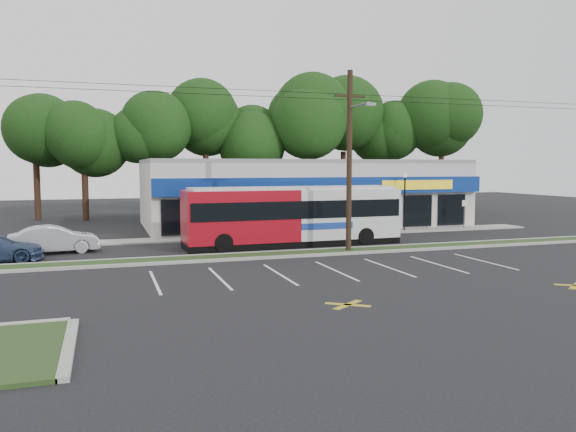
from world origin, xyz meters
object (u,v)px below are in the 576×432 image
at_px(car_silver, 54,239).
at_px(pedestrian_a, 386,223).
at_px(sign_post, 464,209).
at_px(pedestrian_b, 312,224).
at_px(metrobus, 294,214).
at_px(lamp_post, 405,195).
at_px(utility_pole, 347,155).
at_px(car_dark, 350,225).

relative_size(car_silver, pedestrian_a, 2.92).
xyz_separation_m(sign_post, pedestrian_b, (-12.81, -1.22, -0.60)).
xyz_separation_m(sign_post, metrobus, (-15.06, -4.07, 0.33)).
xyz_separation_m(lamp_post, pedestrian_b, (-7.81, -1.45, -1.71)).
height_order(utility_pole, metrobus, utility_pole).
distance_m(pedestrian_a, pedestrian_b, 5.83).
bearing_deg(car_silver, sign_post, -91.41).
bearing_deg(lamp_post, pedestrian_a, -153.11).
bearing_deg(sign_post, metrobus, -164.86).
bearing_deg(pedestrian_b, car_silver, 3.95).
bearing_deg(lamp_post, utility_pole, -136.05).
xyz_separation_m(car_dark, car_silver, (-18.84, -2.34, 0.06)).
height_order(sign_post, pedestrian_b, sign_post).
bearing_deg(pedestrian_a, sign_post, 141.71).
height_order(lamp_post, sign_post, lamp_post).
distance_m(car_silver, pedestrian_a, 21.68).
relative_size(sign_post, pedestrian_a, 1.39).
xyz_separation_m(utility_pole, car_dark, (3.43, 7.06, -4.70)).
bearing_deg(car_silver, utility_pole, -114.29).
relative_size(utility_pole, pedestrian_b, 26.05).
bearing_deg(metrobus, pedestrian_b, 50.37).
relative_size(lamp_post, metrobus, 0.32).
distance_m(car_dark, pedestrian_b, 3.14).
height_order(lamp_post, car_dark, lamp_post).
xyz_separation_m(car_silver, pedestrian_a, (21.58, 2.14, 0.03)).
xyz_separation_m(utility_pole, pedestrian_b, (0.36, 6.42, -4.45)).
relative_size(lamp_post, pedestrian_a, 2.66).
relative_size(lamp_post, sign_post, 1.91).
xyz_separation_m(utility_pole, lamp_post, (8.17, 7.87, -2.74)).
bearing_deg(utility_pole, car_dark, 64.12).
height_order(sign_post, car_dark, sign_post).
xyz_separation_m(utility_pole, metrobus, (-1.89, 3.57, -3.53)).
distance_m(lamp_post, pedestrian_a, 2.92).
distance_m(utility_pole, car_dark, 9.15).
distance_m(lamp_post, car_silver, 23.87).
distance_m(lamp_post, pedestrian_b, 8.13).
height_order(lamp_post, car_silver, lamp_post).
xyz_separation_m(metrobus, pedestrian_b, (2.25, 2.85, -0.92)).
distance_m(metrobus, car_dark, 6.46).
bearing_deg(sign_post, pedestrian_b, -174.54).
height_order(lamp_post, pedestrian_a, lamp_post).
height_order(metrobus, car_dark, metrobus).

